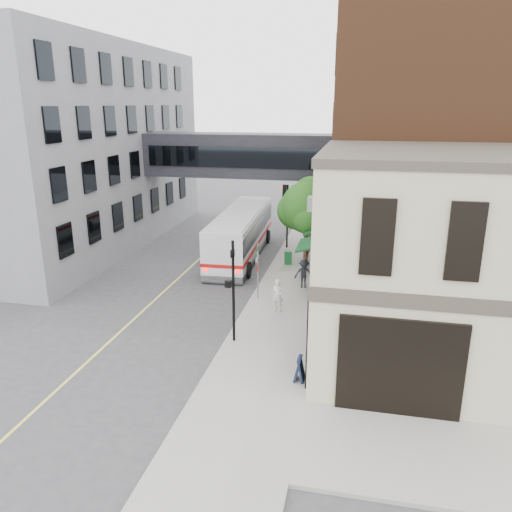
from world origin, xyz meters
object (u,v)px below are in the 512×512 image
at_px(newspaper_box, 288,258).
at_px(pedestrian_c, 304,274).
at_px(pedestrian_b, 311,247).
at_px(sandwich_board, 300,369).
at_px(pedestrian_a, 278,296).
at_px(bus, 241,232).

bearing_deg(newspaper_box, pedestrian_c, -87.99).
xyz_separation_m(pedestrian_b, pedestrian_c, (0.15, -4.98, -0.13)).
distance_m(pedestrian_b, newspaper_box, 1.71).
distance_m(pedestrian_c, sandwich_board, 9.88).
bearing_deg(newspaper_box, pedestrian_b, 16.53).
height_order(pedestrian_c, sandwich_board, pedestrian_c).
bearing_deg(pedestrian_a, bus, 119.18).
relative_size(bus, pedestrian_b, 6.15).
distance_m(pedestrian_c, newspaper_box, 4.33).
bearing_deg(pedestrian_b, pedestrian_a, -88.41).
xyz_separation_m(pedestrian_b, sandwich_board, (1.19, -14.80, -0.46)).
distance_m(newspaper_box, sandwich_board, 14.10).
xyz_separation_m(bus, sandwich_board, (5.97, -15.24, -1.10)).
bearing_deg(bus, pedestrian_b, -5.26).
relative_size(pedestrian_a, pedestrian_b, 0.88).
bearing_deg(pedestrian_c, pedestrian_b, 81.32).
bearing_deg(pedestrian_a, newspaper_box, 99.65).
height_order(pedestrian_a, pedestrian_b, pedestrian_b).
xyz_separation_m(bus, pedestrian_b, (4.78, -0.44, -0.64)).
bearing_deg(pedestrian_a, sandwich_board, -68.05).
bearing_deg(bus, newspaper_box, -21.75).
xyz_separation_m(pedestrian_a, pedestrian_c, (0.86, 3.61, -0.02)).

